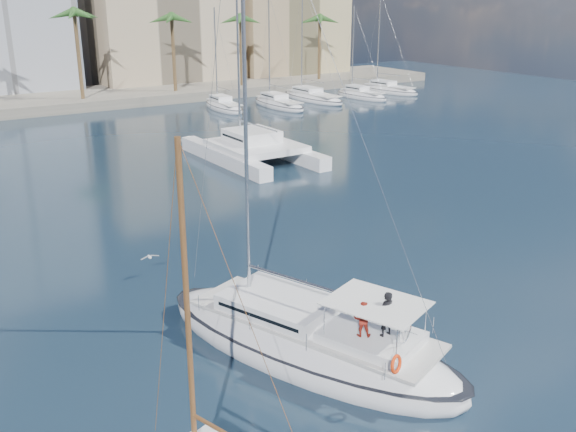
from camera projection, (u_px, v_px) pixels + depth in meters
ground at (316, 298)px, 29.11m from camera, size 160.00×160.00×0.00m
quay at (22, 104)px, 77.17m from camera, size 120.00×14.00×1.20m
building_beige at (160, 17)px, 92.59m from camera, size 20.00×14.00×20.00m
building_tan_right at (283, 21)px, 101.67m from camera, size 18.00×12.00×18.00m
palm_centre at (18, 21)px, 70.84m from camera, size 3.60×3.60×12.30m
palm_right at (278, 16)px, 88.41m from camera, size 3.60×3.60×12.30m
main_sloop at (306, 341)px, 24.37m from camera, size 8.61×13.82×19.57m
catamaran at (253, 146)px, 53.03m from camera, size 6.73×13.29×19.14m
seagull at (150, 257)px, 30.81m from camera, size 0.92×0.40×0.17m
moored_yacht_a at (224, 110)px, 76.63m from camera, size 3.37×9.52×11.90m
moored_yacht_b at (279, 107)px, 78.40m from camera, size 3.32×10.83×13.72m
moored_yacht_c at (313, 100)px, 83.35m from camera, size 3.98×12.33×15.54m
moored_yacht_d at (361, 98)px, 85.12m from camera, size 3.52×9.55×11.90m
moored_yacht_e at (388, 93)px, 90.06m from camera, size 4.61×11.11×13.72m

